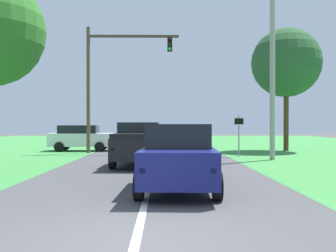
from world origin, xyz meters
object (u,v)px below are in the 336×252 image
crossing_suv_far (81,137)px  utility_pole_right (272,66)px  red_suv_near (178,155)px  traffic_light (110,72)px  pickup_truck_lead (140,143)px  oak_tree_right (286,63)px  keep_moving_sign (239,130)px

crossing_suv_far → utility_pole_right: bearing=-30.6°
red_suv_near → traffic_light: (-4.00, 13.93, 4.36)m
crossing_suv_far → pickup_truck_lead: bearing=-62.7°
oak_tree_right → utility_pole_right: 7.64m
crossing_suv_far → utility_pole_right: utility_pole_right is taller
red_suv_near → utility_pole_right: (5.38, 8.99, 4.02)m
oak_tree_right → pickup_truck_lead: bearing=-136.9°
red_suv_near → traffic_light: size_ratio=0.59×
keep_moving_sign → oak_tree_right: oak_tree_right is taller
traffic_light → red_suv_near: bearing=-74.0°
red_suv_near → crossing_suv_far: bearing=111.7°
pickup_truck_lead → oak_tree_right: oak_tree_right is taller
traffic_light → crossing_suv_far: (-2.35, 1.99, -4.40)m
utility_pole_right → traffic_light: bearing=152.2°
red_suv_near → traffic_light: traffic_light is taller
oak_tree_right → crossing_suv_far: oak_tree_right is taller
red_suv_near → pickup_truck_lead: pickup_truck_lead is taller
keep_moving_sign → utility_pole_right: 4.20m
red_suv_near → oak_tree_right: 18.74m
red_suv_near → crossing_suv_far: size_ratio=1.10×
keep_moving_sign → pickup_truck_lead: bearing=-141.9°
traffic_light → pickup_truck_lead: bearing=-71.4°
crossing_suv_far → utility_pole_right: 14.21m
pickup_truck_lead → oak_tree_right: bearing=43.1°
pickup_truck_lead → utility_pole_right: utility_pole_right is taller
red_suv_near → oak_tree_right: size_ratio=0.56×
red_suv_near → keep_moving_sign: keep_moving_sign is taller
oak_tree_right → crossing_suv_far: bearing=179.9°
keep_moving_sign → crossing_suv_far: size_ratio=0.54×
pickup_truck_lead → utility_pole_right: (6.91, 2.39, 4.01)m
pickup_truck_lead → traffic_light: bearing=108.6°
red_suv_near → oak_tree_right: (8.38, 15.89, 5.31)m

